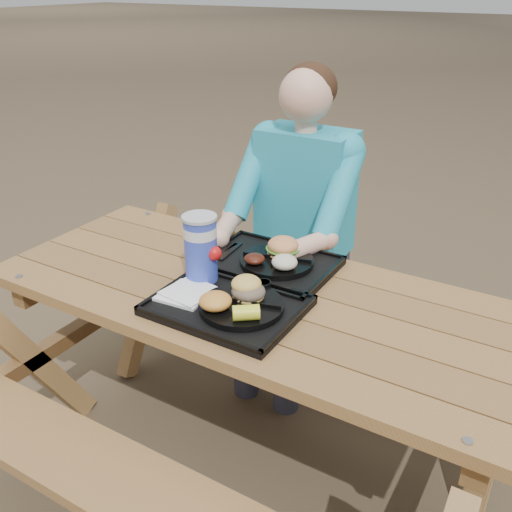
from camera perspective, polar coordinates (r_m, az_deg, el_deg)
The scene contains 18 objects.
ground at distance 2.34m, azimuth 0.00°, elevation -19.70°, with size 60.00×60.00×0.00m, color #999999.
picnic_table at distance 2.09m, azimuth 0.00°, elevation -12.53°, with size 1.80×1.49×0.75m, color #999999, non-canonical shape.
tray_near at distance 1.78m, azimuth -2.87°, elevation -5.05°, with size 0.45×0.35×0.02m, color black.
tray_far at distance 2.02m, azimuth 1.20°, elevation -0.95°, with size 0.45×0.35×0.02m, color black.
plate_near at distance 1.74m, azimuth -1.46°, elevation -5.05°, with size 0.26×0.26×0.02m, color black.
plate_far at distance 2.00m, azimuth 2.09°, elevation -0.53°, with size 0.26×0.26×0.02m, color black.
napkin_stack at distance 1.82m, azimuth -7.07°, elevation -3.67°, with size 0.15×0.15×0.02m, color white.
soda_cup at distance 1.87m, azimuth -5.55°, elevation 0.64°, with size 0.11×0.11×0.22m, color #172DAE.
condiment_bbq at distance 1.86m, azimuth -0.94°, elevation -2.61°, with size 0.05×0.05×0.03m, color black.
condiment_mustard at distance 1.84m, azimuth 0.76°, elevation -3.00°, with size 0.05×0.05×0.03m, color yellow.
sandwich at distance 1.74m, azimuth -0.78°, elevation -2.70°, with size 0.10×0.10×0.10m, color #E9B852, non-canonical shape.
mac_cheese at distance 1.70m, azimuth -4.09°, elevation -4.52°, with size 0.10×0.10×0.05m, color gold.
corn_cob at distance 1.64m, azimuth -1.01°, elevation -5.68°, with size 0.08×0.08×0.05m, color #F7F834, non-canonical shape.
cutlery_far at distance 2.09m, azimuth -2.68°, elevation 0.47°, with size 0.03×0.16×0.01m, color black.
burger at distance 2.01m, azimuth 2.73°, elevation 1.45°, with size 0.11×0.11×0.10m, color #EC9353, non-canonical shape.
baked_beans at distance 1.96m, azimuth -0.15°, elevation -0.28°, with size 0.07×0.07×0.03m, color #44170D.
potato_salad at distance 1.92m, azimuth 2.87°, elevation -0.62°, with size 0.09×0.09×0.05m, color beige.
diner at distance 2.48m, azimuth 4.56°, elevation 1.28°, with size 0.48×0.84×1.28m, color #1DA6CC, non-canonical shape.
Camera 1 is at (0.84, -1.39, 1.68)m, focal length 40.00 mm.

